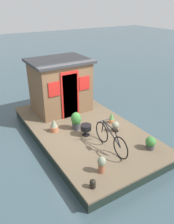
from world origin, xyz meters
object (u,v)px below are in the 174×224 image
potted_plant_succulent (111,118)px  charcoal_grill (86,128)px  houseboat_cabin (60,85)px  potted_plant_mint (115,126)px  potted_plant_lavender (102,164)px  mooring_bollard (93,183)px  potted_plant_sage (76,120)px  potted_plant_basil (150,143)px  bicycle (111,138)px  potted_plant_fern (54,126)px

potted_plant_succulent → charcoal_grill: (-0.24, 1.24, 0.09)m
houseboat_cabin → potted_plant_mint: size_ratio=6.11×
potted_plant_lavender → mooring_bollard: size_ratio=1.99×
charcoal_grill → potted_plant_sage: bearing=8.0°
potted_plant_sage → potted_plant_basil: size_ratio=1.55×
bicycle → mooring_bollard: bicycle is taller
houseboat_cabin → bicycle: 3.40m
charcoal_grill → potted_plant_lavender: bearing=161.1°
potted_plant_mint → potted_plant_lavender: (-1.43, 1.58, 0.06)m
potted_plant_mint → potted_plant_sage: 1.36m
houseboat_cabin → potted_plant_lavender: (-4.03, 0.80, -0.77)m
potted_plant_mint → houseboat_cabin: bearing=16.8°
houseboat_cabin → potted_plant_mint: 2.83m
houseboat_cabin → potted_plant_basil: (-3.95, -1.05, -0.83)m
potted_plant_fern → potted_plant_mint: bearing=-122.0°
potted_plant_succulent → mooring_bollard: 3.31m
potted_plant_basil → potted_plant_lavender: size_ratio=0.85×
potted_plant_sage → potted_plant_succulent: potted_plant_sage is taller
potted_plant_succulent → potted_plant_fern: (0.55, 2.04, 0.03)m
potted_plant_basil → potted_plant_succulent: potted_plant_basil is taller
potted_plant_succulent → potted_plant_lavender: size_ratio=0.83×
potted_plant_sage → mooring_bollard: potted_plant_sage is taller
houseboat_cabin → potted_plant_lavender: size_ratio=4.69×
potted_plant_succulent → mooring_bollard: size_ratio=1.64×
potted_plant_lavender → potted_plant_fern: (2.55, 0.20, -0.05)m
potted_plant_sage → mooring_bollard: (-2.63, 1.02, -0.20)m
mooring_bollard → bicycle: bearing=-51.6°
houseboat_cabin → potted_plant_sage: size_ratio=3.58×
potted_plant_fern → charcoal_grill: 1.12m
potted_plant_lavender → bicycle: bearing=-49.5°
potted_plant_lavender → potted_plant_basil: bearing=-87.7°
potted_plant_lavender → potted_plant_fern: 2.55m
potted_plant_basil → mooring_bollard: 2.38m
houseboat_cabin → potted_plant_basil: bearing=-165.2°
potted_plant_basil → potted_plant_succulent: (1.92, 0.00, -0.02)m
potted_plant_mint → mooring_bollard: 2.74m
potted_plant_fern → mooring_bollard: potted_plant_fern is taller
potted_plant_fern → mooring_bollard: bearing=174.1°
potted_plant_basil → potted_plant_lavender: 1.85m
bicycle → potted_plant_basil: bearing=-121.1°
potted_plant_lavender → mooring_bollard: 0.62m
houseboat_cabin → potted_plant_sage: 1.90m
potted_plant_mint → potted_plant_succulent: bearing=-24.8°
potted_plant_succulent → potted_plant_lavender: (-2.00, 1.85, 0.07)m
potted_plant_mint → potted_plant_fern: size_ratio=0.81×
bicycle → potted_plant_fern: bearing=28.7°
bicycle → potted_plant_basil: bicycle is taller
potted_plant_lavender → potted_plant_succulent: bearing=-42.8°
houseboat_cabin → potted_plant_basil: size_ratio=5.55×
bicycle → potted_plant_succulent: bicycle is taller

